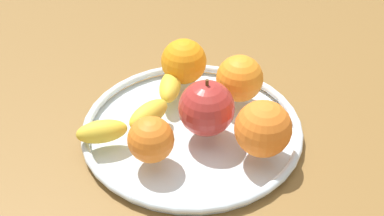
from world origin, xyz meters
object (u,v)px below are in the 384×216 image
object	(u,v)px
orange_back_left	(151,140)
orange_front_right	(184,61)
orange_back_right	(240,78)
orange_center	(263,129)
apple	(207,108)
fruit_bowl	(192,129)
banana	(143,108)

from	to	relation	value
orange_back_left	orange_front_right	distance (cm)	17.93
orange_back_right	orange_center	size ratio (longest dim) A/B	0.92
orange_back_right	apple	bearing A→B (deg)	175.79
orange_front_right	apple	bearing A→B (deg)	-134.86
orange_front_right	orange_center	size ratio (longest dim) A/B	0.93
fruit_bowl	orange_back_left	xyz separation A→B (cm)	(-8.38, 1.31, 3.95)
fruit_bowl	orange_center	world-z (taller)	orange_center
fruit_bowl	orange_back_left	size ratio (longest dim) A/B	5.14
banana	orange_back_left	size ratio (longest dim) A/B	3.45
orange_back_left	orange_back_right	world-z (taller)	orange_back_right
banana	orange_back_left	world-z (taller)	orange_back_left
fruit_bowl	orange_front_right	bearing A→B (deg)	36.49
fruit_bowl	banana	bearing A→B (deg)	106.00
orange_back_left	orange_center	size ratio (longest dim) A/B	0.81
apple	orange_back_left	distance (cm)	9.20
fruit_bowl	apple	bearing A→B (deg)	-88.71
orange_center	fruit_bowl	bearing A→B (deg)	89.17
fruit_bowl	orange_back_right	distance (cm)	10.45
banana	apple	distance (cm)	9.73
fruit_bowl	orange_back_left	distance (cm)	9.36
apple	orange_front_right	bearing A→B (deg)	45.14
fruit_bowl	apple	size ratio (longest dim) A/B	3.67
apple	banana	bearing A→B (deg)	102.49
apple	orange_back_right	distance (cm)	9.00
orange_back_left	orange_back_right	size ratio (longest dim) A/B	0.87
orange_front_right	fruit_bowl	bearing A→B (deg)	-143.51
fruit_bowl	orange_center	xyz separation A→B (cm)	(-0.15, -10.66, 4.68)
orange_back_left	orange_front_right	world-z (taller)	orange_front_right
apple	orange_center	distance (cm)	8.39
orange_front_right	orange_back_right	bearing A→B (deg)	-88.54
fruit_bowl	orange_front_right	distance (cm)	11.77
orange_center	apple	bearing A→B (deg)	88.60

